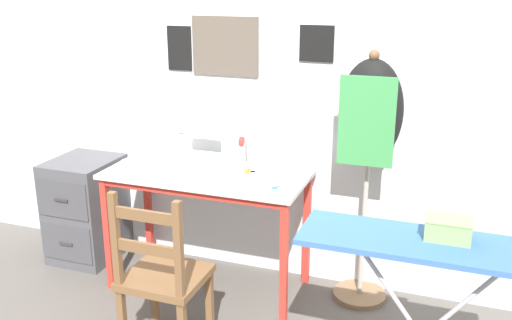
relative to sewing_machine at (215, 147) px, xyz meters
name	(u,v)px	position (x,y,z in m)	size (l,w,h in m)	color
ground_plane	(190,307)	(-0.03, -0.35, -0.90)	(14.00, 14.00, 0.00)	#5B5651
wall_back	(228,77)	(-0.03, 0.28, 0.38)	(10.00, 0.07, 2.55)	silver
sewing_table	(206,187)	(-0.03, -0.08, -0.23)	(1.21, 0.56, 0.76)	silver
sewing_machine	(215,147)	(0.00, 0.00, 0.00)	(0.39, 0.18, 0.33)	white
fabric_bowl	(133,165)	(-0.46, -0.19, -0.11)	(0.14, 0.14, 0.06)	silver
scissors	(278,187)	(0.45, -0.17, -0.14)	(0.09, 0.12, 0.01)	silver
thread_spool_near_machine	(247,171)	(0.21, -0.01, -0.12)	(0.04, 0.04, 0.04)	orange
thread_spool_mid_table	(253,174)	(0.26, -0.06, -0.12)	(0.04, 0.04, 0.03)	silver
wooden_chair	(162,277)	(0.03, -0.74, -0.48)	(0.40, 0.38, 0.90)	brown
filing_cabinet	(87,209)	(-0.98, 0.02, -0.55)	(0.41, 0.49, 0.70)	#4C4C51
dress_form	(370,123)	(0.90, 0.11, 0.19)	(0.35, 0.32, 1.50)	#846647
ironing_board	(430,253)	(1.30, -0.82, -0.09)	(1.05, 0.33, 0.87)	#3D6BAD
storage_box	(448,228)	(1.36, -0.77, 0.01)	(0.19, 0.13, 0.09)	#8EB266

